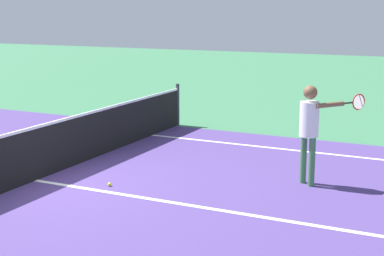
{
  "coord_description": "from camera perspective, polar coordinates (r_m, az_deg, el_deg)",
  "views": [
    {
      "loc": [
        -7.6,
        -6.73,
        2.96
      ],
      "look_at": [
        0.93,
        -2.6,
        1.0
      ],
      "focal_mm": 54.5,
      "sensor_mm": 36.0,
      "label": 1
    }
  ],
  "objects": [
    {
      "name": "ground_plane",
      "position": [
        10.57,
        -15.08,
        -4.99
      ],
      "size": [
        60.0,
        60.0,
        0.0
      ],
      "primitive_type": "plane",
      "color": "#38724C"
    },
    {
      "name": "court_surface_inbounds",
      "position": [
        10.57,
        -15.08,
        -4.98
      ],
      "size": [
        10.62,
        24.4,
        0.0
      ],
      "primitive_type": "cube",
      "color": "#4C387A",
      "rests_on": "ground_plane"
    },
    {
      "name": "line_center_service",
      "position": [
        8.88,
        0.91,
        -7.75
      ],
      "size": [
        0.1,
        6.4,
        0.01
      ],
      "primitive_type": "cube",
      "color": "white",
      "rests_on": "ground_plane"
    },
    {
      "name": "net",
      "position": [
        10.44,
        -15.22,
        -2.39
      ],
      "size": [
        10.97,
        0.09,
        1.07
      ],
      "color": "#33383D",
      "rests_on": "ground_plane"
    },
    {
      "name": "player_near",
      "position": [
        9.95,
        11.53,
        0.46
      ],
      "size": [
        0.93,
        0.96,
        1.7
      ],
      "color": "#3F7247",
      "rests_on": "ground_plane"
    },
    {
      "name": "tennis_ball_near_net",
      "position": [
        9.98,
        -8.08,
        -5.49
      ],
      "size": [
        0.07,
        0.07,
        0.07
      ],
      "primitive_type": "sphere",
      "color": "#CCE033",
      "rests_on": "ground_plane"
    }
  ]
}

